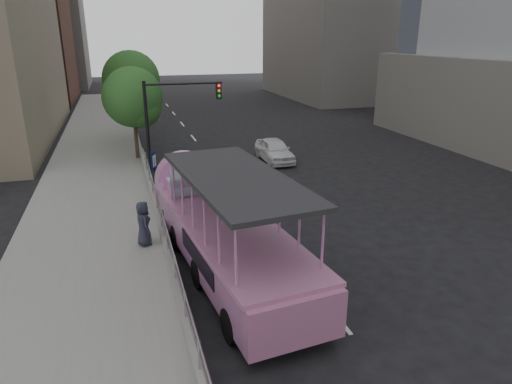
{
  "coord_description": "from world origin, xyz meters",
  "views": [
    {
      "loc": [
        -4.28,
        -11.98,
        7.41
      ],
      "look_at": [
        0.18,
        2.8,
        2.08
      ],
      "focal_mm": 32.0,
      "sensor_mm": 36.0,
      "label": 1
    }
  ],
  "objects_px": {
    "car": "(274,150)",
    "pedestrian_far": "(143,223)",
    "traffic_signal": "(169,113)",
    "street_tree_near": "(135,100)",
    "parking_sign": "(155,173)",
    "duck_boat": "(221,228)",
    "street_tree_far": "(133,82)"
  },
  "relations": [
    {
      "from": "car",
      "to": "pedestrian_far",
      "type": "relative_size",
      "value": 2.52
    },
    {
      "from": "traffic_signal",
      "to": "street_tree_near",
      "type": "xyz_separation_m",
      "value": [
        -1.6,
        3.43,
        0.32
      ]
    },
    {
      "from": "street_tree_near",
      "to": "pedestrian_far",
      "type": "bearing_deg",
      "value": -92.29
    },
    {
      "from": "pedestrian_far",
      "to": "parking_sign",
      "type": "height_order",
      "value": "parking_sign"
    },
    {
      "from": "parking_sign",
      "to": "traffic_signal",
      "type": "xyz_separation_m",
      "value": [
        1.29,
        4.67,
        1.85
      ]
    },
    {
      "from": "parking_sign",
      "to": "street_tree_near",
      "type": "height_order",
      "value": "street_tree_near"
    },
    {
      "from": "duck_boat",
      "to": "street_tree_near",
      "type": "xyz_separation_m",
      "value": [
        -1.96,
        14.17,
        2.51
      ]
    },
    {
      "from": "parking_sign",
      "to": "traffic_signal",
      "type": "distance_m",
      "value": 5.18
    },
    {
      "from": "car",
      "to": "street_tree_near",
      "type": "relative_size",
      "value": 0.71
    },
    {
      "from": "traffic_signal",
      "to": "street_tree_far",
      "type": "distance_m",
      "value": 9.57
    },
    {
      "from": "duck_boat",
      "to": "car",
      "type": "xyz_separation_m",
      "value": [
        6.07,
        12.16,
        -0.62
      ]
    },
    {
      "from": "car",
      "to": "parking_sign",
      "type": "bearing_deg",
      "value": -141.26
    },
    {
      "from": "duck_boat",
      "to": "street_tree_far",
      "type": "distance_m",
      "value": 20.47
    },
    {
      "from": "street_tree_near",
      "to": "street_tree_far",
      "type": "xyz_separation_m",
      "value": [
        0.2,
        6.0,
        0.49
      ]
    },
    {
      "from": "traffic_signal",
      "to": "street_tree_far",
      "type": "relative_size",
      "value": 0.81
    },
    {
      "from": "duck_boat",
      "to": "street_tree_near",
      "type": "bearing_deg",
      "value": 97.86
    },
    {
      "from": "car",
      "to": "pedestrian_far",
      "type": "bearing_deg",
      "value": -128.49
    },
    {
      "from": "parking_sign",
      "to": "street_tree_near",
      "type": "xyz_separation_m",
      "value": [
        -0.3,
        8.09,
        2.17
      ]
    },
    {
      "from": "pedestrian_far",
      "to": "parking_sign",
      "type": "xyz_separation_m",
      "value": [
        0.81,
        4.45,
        0.54
      ]
    },
    {
      "from": "parking_sign",
      "to": "street_tree_far",
      "type": "xyz_separation_m",
      "value": [
        -0.1,
        14.09,
        2.66
      ]
    },
    {
      "from": "pedestrian_far",
      "to": "street_tree_far",
      "type": "bearing_deg",
      "value": -14.57
    },
    {
      "from": "parking_sign",
      "to": "street_tree_far",
      "type": "relative_size",
      "value": 0.4
    },
    {
      "from": "street_tree_near",
      "to": "street_tree_far",
      "type": "bearing_deg",
      "value": 88.09
    },
    {
      "from": "duck_boat",
      "to": "traffic_signal",
      "type": "xyz_separation_m",
      "value": [
        -0.36,
        10.74,
        2.18
      ]
    },
    {
      "from": "pedestrian_far",
      "to": "parking_sign",
      "type": "distance_m",
      "value": 4.55
    },
    {
      "from": "car",
      "to": "street_tree_far",
      "type": "bearing_deg",
      "value": 134.82
    },
    {
      "from": "street_tree_near",
      "to": "duck_boat",
      "type": "bearing_deg",
      "value": -82.14
    },
    {
      "from": "street_tree_near",
      "to": "car",
      "type": "bearing_deg",
      "value": -14.07
    },
    {
      "from": "duck_boat",
      "to": "traffic_signal",
      "type": "bearing_deg",
      "value": 91.91
    },
    {
      "from": "car",
      "to": "parking_sign",
      "type": "distance_m",
      "value": 9.87
    },
    {
      "from": "duck_boat",
      "to": "street_tree_far",
      "type": "xyz_separation_m",
      "value": [
        -1.76,
        20.17,
        2.99
      ]
    },
    {
      "from": "street_tree_near",
      "to": "street_tree_far",
      "type": "height_order",
      "value": "street_tree_far"
    }
  ]
}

